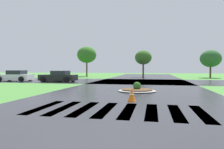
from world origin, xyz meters
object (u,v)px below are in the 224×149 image
at_px(drainage_pipe_stack, 56,79).
at_px(traffic_cone, 132,95).
at_px(median_island, 137,90).
at_px(car_white_sedan, 15,76).
at_px(car_dark_suv, 59,77).

xyz_separation_m(drainage_pipe_stack, traffic_cone, (10.06, -11.95, -0.05)).
height_order(median_island, drainage_pipe_stack, drainage_pipe_stack).
xyz_separation_m(car_white_sedan, traffic_cone, (15.82, -12.46, -0.33)).
bearing_deg(car_white_sedan, traffic_cone, 138.37).
distance_m(drainage_pipe_stack, traffic_cone, 15.63).
relative_size(median_island, drainage_pipe_stack, 0.84).
relative_size(median_island, car_white_sedan, 0.62).
height_order(median_island, traffic_cone, median_island).
relative_size(median_island, traffic_cone, 4.23).
xyz_separation_m(car_dark_suv, traffic_cone, (9.93, -12.30, -0.31)).
bearing_deg(traffic_cone, car_dark_suv, 128.93).
bearing_deg(car_dark_suv, drainage_pipe_stack, 70.59).
distance_m(car_white_sedan, drainage_pipe_stack, 5.79).
xyz_separation_m(car_white_sedan, drainage_pipe_stack, (5.76, -0.51, -0.27)).
bearing_deg(car_dark_suv, car_white_sedan, 0.07).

